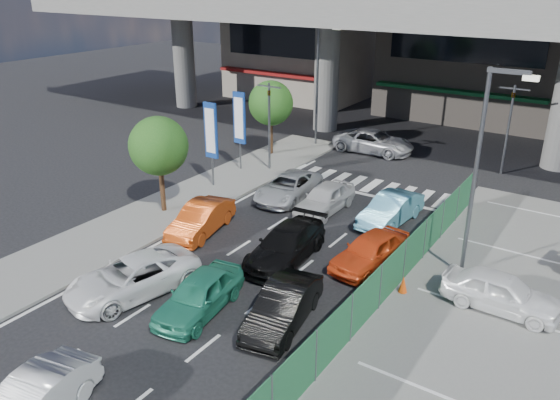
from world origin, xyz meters
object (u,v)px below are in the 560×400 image
Objects in this scene: street_lamp_left at (320,75)px; parked_sedan_white at (501,292)px; sedan_black_mid at (286,245)px; hatch_black_mid_right at (283,307)px; kei_truck_front_right at (391,210)px; signboard_near at (211,133)px; traffic_cone at (403,284)px; traffic_light_left at (269,105)px; wagon_silver_front_left at (288,187)px; tree_near at (159,146)px; traffic_light_right at (512,108)px; tree_far at (271,103)px; sedan_white_front_mid at (325,198)px; taxi_teal_mid at (199,294)px; taxi_orange_right at (371,251)px; sedan_white_mid_left at (133,277)px; street_lamp_right at (482,160)px; taxi_orange_left at (201,219)px; crossing_wagon_silver at (374,142)px; signboard_far at (239,120)px.

street_lamp_left is 2.00× the size of parked_sedan_white.
street_lamp_left is 16.84m from sedan_black_mid.
parked_sedan_white is at bearing 29.32° from hatch_black_mid_right.
kei_truck_front_right is 1.05× the size of parked_sedan_white.
signboard_near is 0.99× the size of sedan_black_mid.
kei_truck_front_right is 7.62m from parked_sedan_white.
kei_truck_front_right is 6.57× the size of traffic_cone.
traffic_light_left reaches higher than wagon_silver_front_left.
tree_near is at bearing -147.96° from kei_truck_front_right.
traffic_light_right is 19.97m from hatch_black_mid_right.
street_lamp_left reaches higher than tree_far.
kei_truck_front_right is at bearing 8.94° from sedan_white_front_mid.
taxi_teal_mid is 1.00× the size of taxi_orange_right.
sedan_white_mid_left is 1.23× the size of parked_sedan_white.
street_lamp_right is at bearing -28.90° from kei_truck_front_right.
tree_near is at bearing 154.36° from taxi_orange_left.
traffic_cone is (9.52, 0.24, -0.31)m from taxi_orange_left.
crossing_wagon_silver is at bearing 123.72° from kei_truck_front_right.
taxi_teal_mid is at bearing -98.86° from kei_truck_front_right.
signboard_near is at bearing 92.87° from tree_near.
sedan_black_mid is (0.48, 4.74, 0.00)m from taxi_teal_mid.
sedan_black_mid is (8.45, -11.27, -2.70)m from tree_far.
crossing_wagon_silver is 18.31m from parked_sedan_white.
traffic_light_right is at bearing 47.14° from taxi_orange_left.
traffic_light_right is 13.54m from wagon_silver_front_left.
crossing_wagon_silver is at bearing 103.60° from sedan_white_mid_left.
street_lamp_right is at bearing -41.63° from street_lamp_left.
parked_sedan_white is (15.13, -13.69, -4.03)m from street_lamp_left.
traffic_light_left is at bearing 122.48° from sedan_black_mid.
street_lamp_left is 4.04m from tree_far.
signboard_far is at bearing -144.30° from traffic_light_left.
street_lamp_right is 1.67× the size of tree_far.
wagon_silver_front_left is at bearing 98.31° from taxi_teal_mid.
sedan_white_front_mid and kei_truck_front_right have the same top height.
tree_far is (-1.60, 2.50, -0.55)m from traffic_light_left.
sedan_white_front_mid is at bearing 140.52° from traffic_cone.
parked_sedan_white is at bearing -42.14° from street_lamp_left.
sedan_white_mid_left is 10.68m from sedan_white_front_mid.
taxi_orange_left is 5.72m from wagon_silver_front_left.
signboard_near is 0.98× the size of tree_near.
signboard_near is at bearing 119.82° from taxi_teal_mid.
sedan_white_front_mid is (-0.64, 10.00, 0.00)m from taxi_teal_mid.
tree_far is 7.24m from crossing_wagon_silver.
tree_far is at bearing 140.59° from traffic_cone.
sedan_black_mid is at bearing -62.43° from wagon_silver_front_left.
crossing_wagon_silver reaches higher than taxi_orange_left.
traffic_cone is at bearing -2.53° from sedan_black_mid.
sedan_white_front_mid is at bearing 161.95° from street_lamp_right.
kei_truck_front_right is at bearing 112.55° from taxi_orange_right.
traffic_cone is (12.80, -4.50, -2.69)m from signboard_near.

